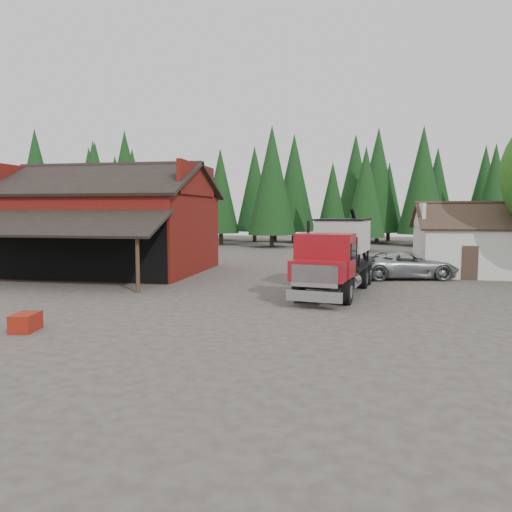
# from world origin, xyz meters

# --- Properties ---
(ground) EXTENTS (120.00, 120.00, 0.00)m
(ground) POSITION_xyz_m (0.00, 0.00, 0.00)
(ground) COLOR #3F3A31
(ground) RESTS_ON ground
(red_barn) EXTENTS (12.80, 13.63, 7.18)m
(red_barn) POSITION_xyz_m (-11.00, 9.90, 2.69)
(red_barn) COLOR maroon
(red_barn) RESTS_ON ground
(farmhouse) EXTENTS (8.60, 6.42, 4.65)m
(farmhouse) POSITION_xyz_m (13.00, 13.00, 1.67)
(farmhouse) COLOR silver
(farmhouse) RESTS_ON ground
(conifer_backdrop) EXTENTS (76.00, 16.00, 16.00)m
(conifer_backdrop) POSITION_xyz_m (0.00, 42.00, 0.00)
(conifer_backdrop) COLOR black
(conifer_backdrop) RESTS_ON ground
(near_pine_a) EXTENTS (4.40, 4.40, 11.40)m
(near_pine_a) POSITION_xyz_m (-22.00, 28.00, 6.39)
(near_pine_a) COLOR #382619
(near_pine_a) RESTS_ON ground
(near_pine_b) EXTENTS (3.96, 3.96, 10.40)m
(near_pine_b) POSITION_xyz_m (6.00, 30.00, 5.89)
(near_pine_b) COLOR #382619
(near_pine_b) RESTS_ON ground
(near_pine_d) EXTENTS (5.28, 5.28, 13.40)m
(near_pine_d) POSITION_xyz_m (-4.00, 34.00, 7.39)
(near_pine_d) COLOR #382619
(near_pine_d) RESTS_ON ground
(feed_truck) EXTENTS (3.98, 9.57, 4.19)m
(feed_truck) POSITION_xyz_m (4.01, 4.03, 1.96)
(feed_truck) COLOR black
(feed_truck) RESTS_ON ground
(silver_car) EXTENTS (6.28, 3.90, 1.62)m
(silver_car) POSITION_xyz_m (8.00, 10.00, 0.81)
(silver_car) COLOR #989CA0
(silver_car) RESTS_ON ground
(equip_box) EXTENTS (0.87, 1.20, 0.60)m
(equip_box) POSITION_xyz_m (-6.00, -6.00, 0.30)
(equip_box) COLOR maroon
(equip_box) RESTS_ON ground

